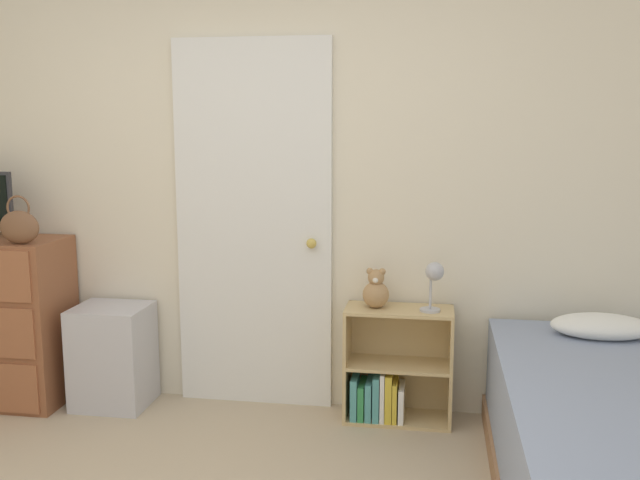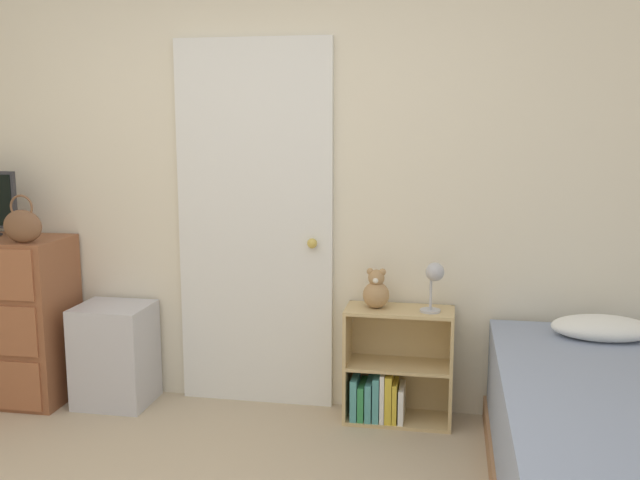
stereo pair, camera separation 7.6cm
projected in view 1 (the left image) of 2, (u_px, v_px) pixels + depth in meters
wall_back at (257, 182)px, 4.00m from camera, size 10.00×0.06×2.55m
door_closed at (254, 226)px, 3.99m from camera, size 0.88×0.09×2.06m
handbag at (19, 226)px, 3.84m from camera, size 0.23×0.09×0.27m
storage_bin at (113, 356)px, 4.06m from camera, size 0.41×0.36×0.58m
bookshelf at (390, 376)px, 3.87m from camera, size 0.58×0.27×0.63m
teddy_bear at (376, 291)px, 3.80m from camera, size 0.14×0.14×0.22m
desk_lamp at (434, 277)px, 3.70m from camera, size 0.12×0.12×0.27m
bed at (633, 451)px, 2.90m from camera, size 1.08×1.92×0.67m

